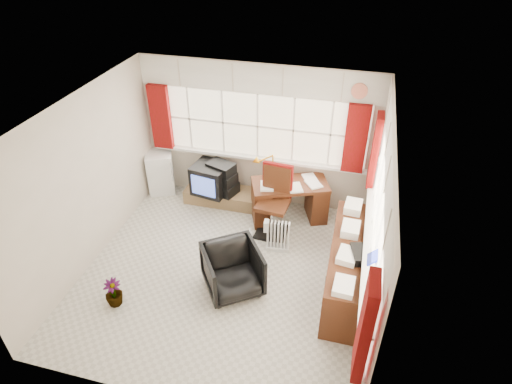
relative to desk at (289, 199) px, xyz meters
The scene contains 20 objects.
ground 1.72m from the desk, 113.29° to the right, with size 4.00×4.00×0.00m, color beige.
room_walls 2.01m from the desk, 113.29° to the right, with size 4.00×4.00×4.00m.
window_back 0.95m from the desk, 148.50° to the left, with size 3.70×0.12×3.60m.
window_right 2.08m from the desk, 50.19° to the right, with size 0.12×3.70×3.60m.
curtains 1.25m from the desk, 66.79° to the right, with size 3.83×3.83×1.15m.
overhead_cabinets 1.96m from the desk, 60.33° to the right, with size 3.98×3.98×0.48m.
desk is the anchor object (origin of this frame).
desk_lamp 0.71m from the desk, 158.32° to the left, with size 0.17×0.15×0.44m.
task_chair 0.45m from the desk, 117.43° to the right, with size 0.53×0.56×1.19m.
office_chair 1.84m from the desk, 104.11° to the right, with size 0.74×0.76×0.69m, color black.
radiator 0.85m from the desk, 90.62° to the right, with size 0.37×0.17×0.53m.
credenza 1.71m from the desk, 51.44° to the right, with size 0.50×2.00×0.85m.
file_tray 2.02m from the desk, 51.68° to the right, with size 0.27×0.35×0.12m, color black.
tv_bench 1.25m from the desk, behind, with size 1.40×0.50×0.25m, color olive.
crt_tv 1.43m from the desk, behind, with size 0.66×0.63×0.53m.
hifi_stack 1.25m from the desk, behind, with size 0.63×0.51×0.57m.
mini_fridge 2.48m from the desk, behind, with size 0.61×0.61×0.78m.
spray_bottle_a 0.95m from the desk, 121.69° to the right, with size 0.10×0.10×0.27m, color white.
spray_bottle_b 0.41m from the desk, 163.37° to the left, with size 0.09×0.10×0.21m, color #97E2D4.
flower_vase 3.11m from the desk, 127.92° to the right, with size 0.23×0.23×0.42m, color black.
Camera 1 is at (1.58, -4.26, 4.53)m, focal length 30.00 mm.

